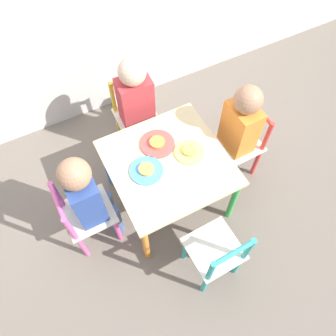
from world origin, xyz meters
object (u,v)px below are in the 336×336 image
at_px(child_right, 237,129).
at_px(plate_back, 157,143).
at_px(child_left, 89,196).
at_px(chair_teal, 216,254).
at_px(storage_bin, 131,105).
at_px(plate_left, 146,170).
at_px(chair_pink, 85,216).
at_px(kids_table, 168,167).
at_px(chair_red, 240,144).
at_px(chair_yellow, 136,117).
at_px(plate_right, 189,152).
at_px(child_back, 137,103).

height_order(child_right, plate_back, child_right).
bearing_deg(child_left, chair_teal, -137.91).
bearing_deg(child_left, storage_bin, -34.75).
bearing_deg(child_left, child_right, -89.53).
relative_size(plate_left, storage_bin, 0.76).
relative_size(child_left, child_right, 1.00).
xyz_separation_m(chair_pink, plate_left, (0.38, 0.00, 0.19)).
xyz_separation_m(kids_table, chair_red, (0.51, 0.01, -0.12)).
bearing_deg(chair_pink, plate_left, -89.92).
bearing_deg(child_left, chair_yellow, -43.02).
bearing_deg(storage_bin, child_right, -65.78).
xyz_separation_m(chair_red, child_left, (-0.96, -0.01, 0.19)).
bearing_deg(chair_red, plate_left, -90.23).
relative_size(child_right, plate_back, 3.93).
xyz_separation_m(chair_yellow, chair_teal, (-0.01, -1.02, 0.00)).
bearing_deg(chair_teal, child_right, -131.52).
distance_m(plate_right, storage_bin, 0.89).
height_order(chair_teal, child_right, child_right).
height_order(plate_left, plate_right, same).
bearing_deg(kids_table, child_back, 87.26).
bearing_deg(kids_table, plate_left, 180.00).
distance_m(kids_table, plate_left, 0.15).
xyz_separation_m(kids_table, plate_left, (-0.13, 0.00, 0.07)).
height_order(chair_red, plate_left, chair_red).
distance_m(child_right, child_back, 0.62).
relative_size(kids_table, storage_bin, 2.67).
relative_size(child_right, plate_left, 4.22).
xyz_separation_m(kids_table, chair_pink, (-0.51, -0.00, -0.12)).
xyz_separation_m(chair_yellow, plate_left, (-0.15, -0.51, 0.19)).
distance_m(chair_teal, child_back, 0.98).
bearing_deg(chair_pink, storage_bin, -37.62).
height_order(chair_pink, child_back, child_back).
distance_m(chair_red, child_right, 0.20).
distance_m(chair_yellow, child_back, 0.20).
bearing_deg(chair_pink, kids_table, -90.00).
bearing_deg(child_back, storage_bin, 80.35).
xyz_separation_m(chair_red, plate_left, (-0.64, -0.01, 0.19)).
bearing_deg(chair_red, chair_teal, -44.82).
relative_size(kids_table, plate_left, 3.50).
height_order(chair_red, child_back, child_back).
bearing_deg(storage_bin, child_left, -124.52).
relative_size(chair_yellow, child_right, 0.70).
xyz_separation_m(chair_pink, storage_bin, (0.61, 0.80, -0.20)).
xyz_separation_m(child_right, child_back, (-0.43, 0.44, 0.01)).
relative_size(chair_yellow, plate_left, 2.96).
bearing_deg(child_back, chair_yellow, 90.00).
bearing_deg(plate_right, child_right, 1.63).
height_order(chair_yellow, storage_bin, chair_yellow).
bearing_deg(plate_left, child_left, -179.68).
bearing_deg(chair_red, chair_pink, -90.47).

